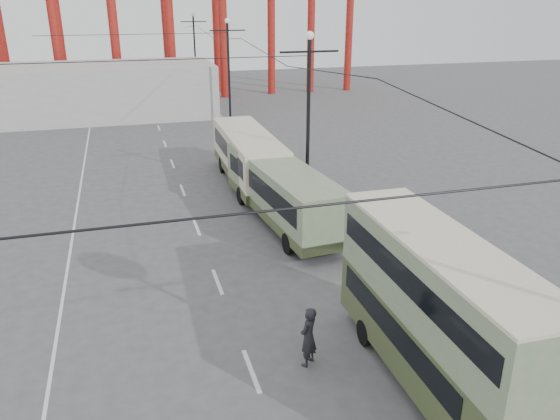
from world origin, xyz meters
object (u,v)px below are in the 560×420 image
object	(u,v)px
double_decker_bus	(437,309)
single_decker_green	(281,190)
single_decker_cream	(249,156)
pedestrian	(308,337)

from	to	relation	value
double_decker_bus	single_decker_green	bearing A→B (deg)	93.21
single_decker_cream	single_decker_green	bearing A→B (deg)	-87.59
double_decker_bus	single_decker_green	world-z (taller)	double_decker_bus
single_decker_cream	pedestrian	xyz separation A→B (m)	(-2.36, -18.19, -0.82)
single_decker_cream	pedestrian	world-z (taller)	single_decker_cream
double_decker_bus	single_decker_cream	bearing A→B (deg)	92.96
single_decker_green	single_decker_cream	world-z (taller)	single_decker_cream
single_decker_cream	pedestrian	bearing A→B (deg)	-96.66
double_decker_bus	pedestrian	size ratio (longest dim) A/B	4.39
single_decker_green	single_decker_cream	size ratio (longest dim) A/B	1.06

